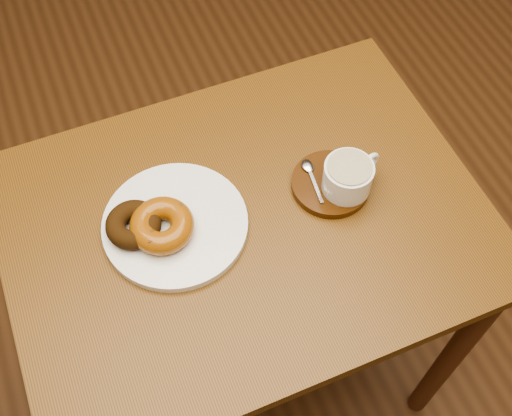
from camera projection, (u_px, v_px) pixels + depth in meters
name	position (u px, v px, depth m)	size (l,w,h in m)	color
ground	(213.00, 338.00, 1.76)	(6.00, 6.00, 0.00)	#4F2F19
cafe_table	(246.00, 252.00, 1.18)	(0.81, 0.60, 0.75)	brown
donut_plate	(175.00, 225.00, 1.07)	(0.24, 0.24, 0.01)	white
donut_cinnamon	(133.00, 225.00, 1.04)	(0.09, 0.09, 0.03)	black
donut_caramel	(162.00, 225.00, 1.03)	(0.14, 0.14, 0.04)	#92500F
saucer	(331.00, 184.00, 1.11)	(0.14, 0.14, 0.01)	#371B07
coffee_cup	(348.00, 176.00, 1.07)	(0.11, 0.08, 0.06)	white
teaspoon	(309.00, 170.00, 1.11)	(0.02, 0.09, 0.01)	silver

